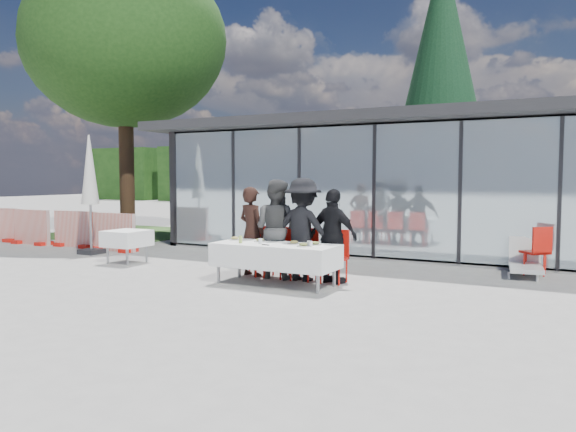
% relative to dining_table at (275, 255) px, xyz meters
% --- Properties ---
extents(ground, '(90.00, 90.00, 0.00)m').
position_rel_dining_table_xyz_m(ground, '(-0.45, -0.32, -0.54)').
color(ground, gray).
rests_on(ground, ground).
extents(pavilion, '(14.80, 8.80, 3.44)m').
position_rel_dining_table_xyz_m(pavilion, '(1.56, 7.85, 1.61)').
color(pavilion, gray).
rests_on(pavilion, ground).
extents(treeline, '(62.50, 2.00, 4.40)m').
position_rel_dining_table_xyz_m(treeline, '(-2.45, 27.68, 1.66)').
color(treeline, '#153310').
rests_on(treeline, ground).
extents(dining_table, '(2.26, 0.96, 0.75)m').
position_rel_dining_table_xyz_m(dining_table, '(0.00, 0.00, 0.00)').
color(dining_table, white).
rests_on(dining_table, ground).
extents(diner_a, '(0.80, 0.80, 1.76)m').
position_rel_dining_table_xyz_m(diner_a, '(-0.88, 0.63, 0.34)').
color(diner_a, black).
rests_on(diner_a, ground).
extents(diner_chair_a, '(0.44, 0.44, 0.97)m').
position_rel_dining_table_xyz_m(diner_chair_a, '(-0.88, 0.75, -0.00)').
color(diner_chair_a, red).
rests_on(diner_chair_a, ground).
extents(diner_b, '(0.98, 0.98, 1.90)m').
position_rel_dining_table_xyz_m(diner_b, '(-0.34, 0.63, 0.41)').
color(diner_b, '#464646').
rests_on(diner_b, ground).
extents(diner_chair_b, '(0.44, 0.44, 0.97)m').
position_rel_dining_table_xyz_m(diner_chair_b, '(-0.34, 0.75, -0.00)').
color(diner_chair_b, red).
rests_on(diner_chair_b, ground).
extents(diner_c, '(1.29, 1.29, 1.93)m').
position_rel_dining_table_xyz_m(diner_c, '(0.24, 0.63, 0.42)').
color(diner_c, black).
rests_on(diner_c, ground).
extents(diner_chair_c, '(0.44, 0.44, 0.97)m').
position_rel_dining_table_xyz_m(diner_chair_c, '(0.24, 0.75, -0.00)').
color(diner_chair_c, red).
rests_on(diner_chair_c, ground).
extents(diner_d, '(1.24, 1.24, 1.74)m').
position_rel_dining_table_xyz_m(diner_d, '(0.86, 0.63, 0.33)').
color(diner_d, black).
rests_on(diner_d, ground).
extents(diner_chair_d, '(0.44, 0.44, 0.97)m').
position_rel_dining_table_xyz_m(diner_chair_d, '(0.86, 0.75, -0.00)').
color(diner_chair_d, red).
rests_on(diner_chair_d, ground).
extents(plate_a, '(0.23, 0.23, 0.07)m').
position_rel_dining_table_xyz_m(plate_a, '(-0.96, 0.15, 0.24)').
color(plate_a, silver).
rests_on(plate_a, dining_table).
extents(plate_b, '(0.23, 0.23, 0.07)m').
position_rel_dining_table_xyz_m(plate_b, '(-0.39, 0.12, 0.24)').
color(plate_b, silver).
rests_on(plate_b, dining_table).
extents(plate_c, '(0.23, 0.23, 0.07)m').
position_rel_dining_table_xyz_m(plate_c, '(0.33, 0.09, 0.24)').
color(plate_c, silver).
rests_on(plate_c, dining_table).
extents(plate_d, '(0.23, 0.23, 0.07)m').
position_rel_dining_table_xyz_m(plate_d, '(0.73, 0.13, 0.24)').
color(plate_d, silver).
rests_on(plate_d, dining_table).
extents(plate_extra, '(0.23, 0.23, 0.07)m').
position_rel_dining_table_xyz_m(plate_extra, '(0.64, -0.15, 0.24)').
color(plate_extra, silver).
rests_on(plate_extra, dining_table).
extents(juice_bottle, '(0.06, 0.06, 0.14)m').
position_rel_dining_table_xyz_m(juice_bottle, '(-0.60, -0.21, 0.28)').
color(juice_bottle, '#8CAD48').
rests_on(juice_bottle, dining_table).
extents(drinking_glasses, '(1.04, 0.14, 0.10)m').
position_rel_dining_table_xyz_m(drinking_glasses, '(0.41, -0.12, 0.26)').
color(drinking_glasses, silver).
rests_on(drinking_glasses, dining_table).
extents(folded_eyeglasses, '(0.14, 0.03, 0.01)m').
position_rel_dining_table_xyz_m(folded_eyeglasses, '(-0.05, -0.28, 0.22)').
color(folded_eyeglasses, black).
rests_on(folded_eyeglasses, dining_table).
extents(spare_table_left, '(0.86, 0.86, 0.74)m').
position_rel_dining_table_xyz_m(spare_table_left, '(-4.24, 0.71, 0.02)').
color(spare_table_left, white).
rests_on(spare_table_left, ground).
extents(spare_chair_b, '(0.62, 0.62, 0.97)m').
position_rel_dining_table_xyz_m(spare_chair_b, '(4.13, 3.28, -0.00)').
color(spare_chair_b, red).
rests_on(spare_chair_b, ground).
extents(market_umbrella, '(0.50, 0.50, 3.00)m').
position_rel_dining_table_xyz_m(market_umbrella, '(-6.12, 1.42, 1.41)').
color(market_umbrella, black).
rests_on(market_umbrella, ground).
extents(lounger, '(0.77, 1.40, 0.72)m').
position_rel_dining_table_xyz_m(lounger, '(3.90, 3.24, -0.28)').
color(lounger, silver).
rests_on(lounger, ground).
extents(deciduous_tree, '(7.04, 6.40, 9.38)m').
position_rel_dining_table_xyz_m(deciduous_tree, '(-8.95, 5.68, 5.94)').
color(deciduous_tree, '#382316').
rests_on(deciduous_tree, ground).
extents(conifer_tree, '(4.00, 4.00, 10.50)m').
position_rel_dining_table_xyz_m(conifer_tree, '(0.05, 12.68, 5.45)').
color(conifer_tree, '#382316').
rests_on(conifer_tree, ground).
extents(grass_patch, '(5.00, 5.00, 0.02)m').
position_rel_dining_table_xyz_m(grass_patch, '(-8.95, 5.68, -0.53)').
color(grass_patch, '#385926').
rests_on(grass_patch, ground).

